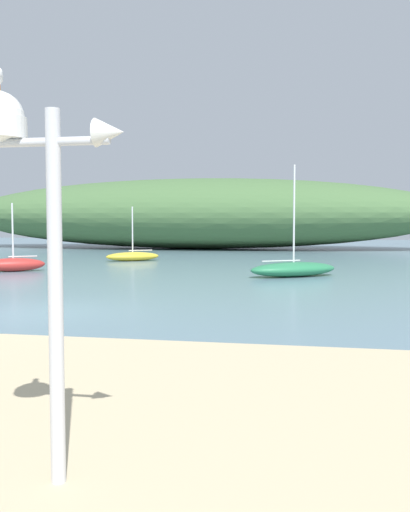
% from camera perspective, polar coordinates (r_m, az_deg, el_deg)
% --- Properties ---
extents(ground_plane, '(120.00, 120.00, 0.00)m').
position_cam_1_polar(ground_plane, '(14.91, -16.63, -5.59)').
color(ground_plane, slate).
extents(distant_hill, '(42.55, 11.26, 5.97)m').
position_cam_1_polar(distant_hill, '(47.91, -0.96, 4.35)').
color(distant_hill, '#476B3D').
rests_on(distant_hill, ground).
extents(mast_structure, '(1.29, 0.46, 3.18)m').
position_cam_1_polar(mast_structure, '(4.75, -18.22, 8.54)').
color(mast_structure, silver).
rests_on(mast_structure, beach_sand).
extents(sailboat_mid_channel, '(2.86, 2.29, 3.17)m').
position_cam_1_polar(sailboat_mid_channel, '(27.38, -19.01, -0.81)').
color(sailboat_mid_channel, '#B72D28').
rests_on(sailboat_mid_channel, ground).
extents(sailboat_by_sandbar, '(3.24, 2.54, 3.19)m').
position_cam_1_polar(sailboat_by_sandbar, '(33.09, -7.41, -0.02)').
color(sailboat_by_sandbar, gold).
rests_on(sailboat_by_sandbar, ground).
extents(sailboat_centre_water, '(4.08, 3.25, 4.70)m').
position_cam_1_polar(sailboat_centre_water, '(23.79, 9.04, -1.31)').
color(sailboat_centre_water, '#287A4C').
rests_on(sailboat_centre_water, ground).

